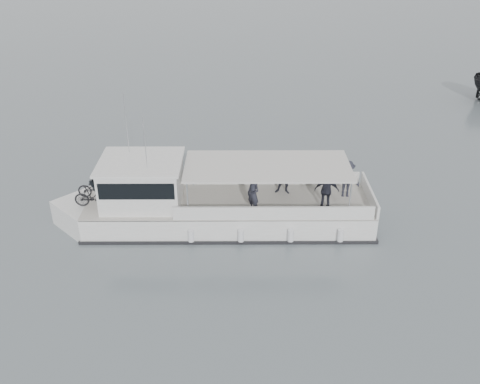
{
  "coord_description": "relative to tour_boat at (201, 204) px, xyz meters",
  "views": [
    {
      "loc": [
        2.37,
        -20.4,
        12.87
      ],
      "look_at": [
        4.39,
        0.36,
        1.6
      ],
      "focal_mm": 40.0,
      "sensor_mm": 36.0,
      "label": 1
    }
  ],
  "objects": [
    {
      "name": "ground",
      "position": [
        -2.64,
        -0.48,
        -0.99
      ],
      "size": [
        1400.0,
        1400.0,
        0.0
      ],
      "primitive_type": "plane",
      "color": "slate",
      "rests_on": "ground"
    },
    {
      "name": "tour_boat",
      "position": [
        0.0,
        0.0,
        0.0
      ],
      "size": [
        14.57,
        4.77,
        6.06
      ],
      "rotation": [
        0.0,
        0.0,
        -0.09
      ],
      "color": "white",
      "rests_on": "ground"
    }
  ]
}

